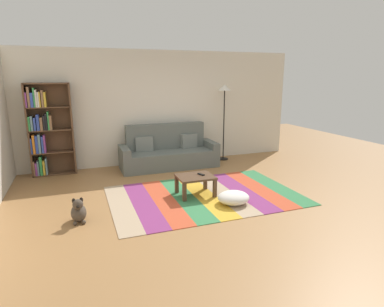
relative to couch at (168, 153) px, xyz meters
name	(u,v)px	position (x,y,z in m)	size (l,w,h in m)	color
ground_plane	(202,195)	(0.04, -2.02, -0.34)	(14.00, 14.00, 0.00)	#9E7042
back_wall	(163,108)	(0.04, 0.53, 1.01)	(6.80, 0.10, 2.70)	silver
rug	(204,196)	(0.07, -2.08, -0.33)	(3.33, 2.17, 0.01)	tan
couch	(168,153)	(0.00, 0.00, 0.00)	(2.26, 0.80, 1.00)	#59605B
bookshelf	(45,129)	(-2.63, 0.28, 0.66)	(0.90, 0.28, 1.97)	brown
coffee_table	(195,179)	(-0.08, -2.00, -0.04)	(0.65, 0.52, 0.36)	#513826
pouf	(234,198)	(0.38, -2.61, -0.22)	(0.54, 0.48, 0.21)	white
dog	(79,211)	(-2.08, -2.41, -0.18)	(0.22, 0.35, 0.40)	#473D33
standing_lamp	(224,98)	(1.51, 0.17, 1.25)	(0.32, 0.32, 1.90)	black
tv_remote	(201,174)	(0.04, -1.97, 0.04)	(0.04, 0.15, 0.02)	black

